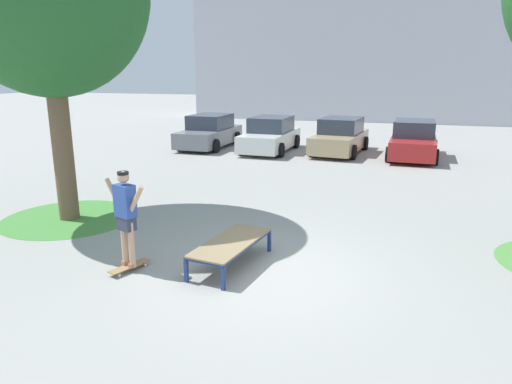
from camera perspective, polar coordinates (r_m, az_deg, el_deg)
The scene contains 10 objects.
ground_plane at distance 8.23m, azimuth 1.05°, elevation -9.75°, with size 120.00×120.00×0.00m, color #999993.
building_facade at distance 35.23m, azimuth 19.06°, elevation 21.12°, with size 30.88×4.00×15.72m, color silver.
skate_box at distance 8.33m, azimuth -3.11°, elevation -6.39°, with size 1.01×1.99×0.46m.
skateboard at distance 8.54m, azimuth -15.31°, elevation -8.82°, with size 0.46×0.82×0.09m.
skater at distance 8.20m, azimuth -15.76°, elevation -2.42°, with size 0.97×0.42×1.69m.
grass_patch_near_left at distance 11.95m, azimuth -21.96°, elevation -2.98°, with size 3.14×3.14×0.01m, color #47893D.
car_grey at distance 21.64m, azimuth -5.74°, elevation 7.33°, with size 1.97×4.23×1.50m.
car_white at distance 20.44m, azimuth 1.79°, elevation 6.98°, with size 2.01×4.25×1.50m.
car_tan at distance 20.28m, azimuth 10.33°, elevation 6.69°, with size 2.23×4.35×1.50m.
car_red at distance 19.91m, azimuth 18.82°, elevation 6.01°, with size 2.03×4.26×1.50m.
Camera 1 is at (2.11, -7.20, 3.39)m, focal length 32.43 mm.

